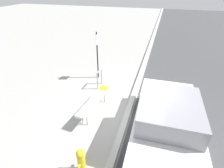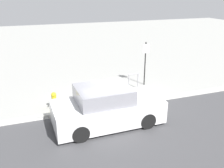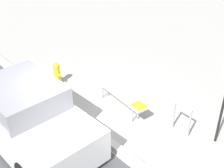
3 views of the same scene
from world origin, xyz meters
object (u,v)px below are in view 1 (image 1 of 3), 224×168
at_px(sign_post, 97,51).
at_px(parked_car_near, 166,122).
at_px(fire_hydrant, 81,160).
at_px(bike_rack, 99,77).
at_px(bench, 94,101).

height_order(sign_post, parked_car_near, sign_post).
relative_size(sign_post, fire_hydrant, 3.01).
bearing_deg(bike_rack, sign_post, 24.00).
relative_size(bench, bike_rack, 2.49).
distance_m(sign_post, fire_hydrant, 5.22).
bearing_deg(bench, parked_car_near, -97.64).
bearing_deg(bike_rack, parked_car_near, -129.27).
xyz_separation_m(sign_post, fire_hydrant, (-4.94, -1.37, -0.98)).
relative_size(bench, parked_car_near, 0.51).
height_order(bench, fire_hydrant, fire_hydrant).
relative_size(bike_rack, parked_car_near, 0.20).
xyz_separation_m(bike_rack, fire_hydrant, (-4.13, -1.01, -0.09)).
bearing_deg(bike_rack, fire_hydrant, -166.22).
bearing_deg(bench, sign_post, 23.50).
height_order(fire_hydrant, parked_car_near, parked_car_near).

